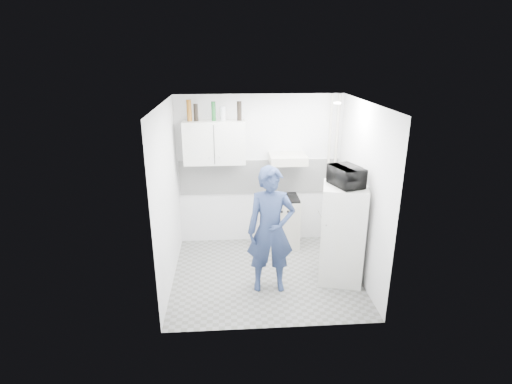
{
  "coord_description": "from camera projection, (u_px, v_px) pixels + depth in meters",
  "views": [
    {
      "loc": [
        -0.53,
        -5.34,
        3.25
      ],
      "look_at": [
        -0.13,
        0.3,
        1.25
      ],
      "focal_mm": 28.0,
      "sensor_mm": 36.0,
      "label": 1
    }
  ],
  "objects": [
    {
      "name": "stove_top",
      "position": [
        283.0,
        197.0,
        6.81
      ],
      "size": [
        0.53,
        0.53,
        0.03
      ],
      "primitive_type": "cube",
      "color": "black",
      "rests_on": "stove"
    },
    {
      "name": "wall_right",
      "position": [
        362.0,
        193.0,
        5.8
      ],
      "size": [
        0.0,
        2.6,
        2.6
      ],
      "primitive_type": "plane",
      "rotation": [
        1.57,
        0.0,
        -1.57
      ],
      "color": "silver",
      "rests_on": "floor"
    },
    {
      "name": "floor",
      "position": [
        266.0,
        275.0,
        6.14
      ],
      "size": [
        2.8,
        2.8,
        0.0
      ],
      "primitive_type": "plane",
      "color": "slate",
      "rests_on": "ground"
    },
    {
      "name": "bottle_a",
      "position": [
        189.0,
        110.0,
        6.29
      ],
      "size": [
        0.08,
        0.08,
        0.34
      ],
      "primitive_type": "cylinder",
      "color": "brown",
      "rests_on": "upper_cabinet"
    },
    {
      "name": "range_hood",
      "position": [
        288.0,
        159.0,
        6.59
      ],
      "size": [
        0.6,
        0.5,
        0.14
      ],
      "primitive_type": "cube",
      "color": "#BAB6A5",
      "rests_on": "wall_back"
    },
    {
      "name": "stove",
      "position": [
        282.0,
        222.0,
        6.96
      ],
      "size": [
        0.55,
        0.55,
        0.88
      ],
      "primitive_type": "cube",
      "color": "#BAB6A5",
      "rests_on": "floor"
    },
    {
      "name": "canister_a",
      "position": [
        223.0,
        114.0,
        6.34
      ],
      "size": [
        0.09,
        0.09,
        0.23
      ],
      "primitive_type": "cylinder",
      "color": "#B2B7BC",
      "rests_on": "upper_cabinet"
    },
    {
      "name": "upper_cabinet",
      "position": [
        214.0,
        142.0,
        6.49
      ],
      "size": [
        1.0,
        0.35,
        0.7
      ],
      "primitive_type": "cube",
      "color": "silver",
      "rests_on": "wall_back"
    },
    {
      "name": "saucepan",
      "position": [
        280.0,
        195.0,
        6.72
      ],
      "size": [
        0.16,
        0.16,
        0.09
      ],
      "primitive_type": "cylinder",
      "color": "silver",
      "rests_on": "stove_top"
    },
    {
      "name": "backsplash",
      "position": [
        259.0,
        177.0,
        6.9
      ],
      "size": [
        2.74,
        0.03,
        0.6
      ],
      "primitive_type": "cube",
      "color": "white",
      "rests_on": "wall_back"
    },
    {
      "name": "bottle_b",
      "position": [
        196.0,
        113.0,
        6.31
      ],
      "size": [
        0.07,
        0.07,
        0.27
      ],
      "primitive_type": "cylinder",
      "color": "black",
      "rests_on": "upper_cabinet"
    },
    {
      "name": "person",
      "position": [
        271.0,
        230.0,
        5.52
      ],
      "size": [
        0.67,
        0.45,
        1.82
      ],
      "primitive_type": "imported",
      "rotation": [
        0.0,
        0.0,
        -0.02
      ],
      "color": "navy",
      "rests_on": "floor"
    },
    {
      "name": "pipe_a",
      "position": [
        335.0,
        171.0,
        6.9
      ],
      "size": [
        0.05,
        0.05,
        2.6
      ],
      "primitive_type": "cylinder",
      "color": "#BAB6A5",
      "rests_on": "floor"
    },
    {
      "name": "ceiling_spot_fixture",
      "position": [
        337.0,
        103.0,
        5.54
      ],
      "size": [
        0.1,
        0.1,
        0.02
      ],
      "primitive_type": "cylinder",
      "color": "white",
      "rests_on": "ceiling"
    },
    {
      "name": "microwave",
      "position": [
        347.0,
        176.0,
        5.52
      ],
      "size": [
        0.59,
        0.49,
        0.28
      ],
      "primitive_type": "imported",
      "rotation": [
        0.0,
        0.0,
        1.9
      ],
      "color": "black",
      "rests_on": "fridge"
    },
    {
      "name": "wall_left",
      "position": [
        167.0,
        198.0,
        5.61
      ],
      "size": [
        0.0,
        2.6,
        2.6
      ],
      "primitive_type": "plane",
      "rotation": [
        1.57,
        0.0,
        1.57
      ],
      "color": "silver",
      "rests_on": "floor"
    },
    {
      "name": "wall_back",
      "position": [
        259.0,
        171.0,
        6.88
      ],
      "size": [
        2.8,
        0.0,
        2.8
      ],
      "primitive_type": "plane",
      "rotation": [
        1.57,
        0.0,
        0.0
      ],
      "color": "silver",
      "rests_on": "floor"
    },
    {
      "name": "fridge",
      "position": [
        342.0,
        234.0,
        5.81
      ],
      "size": [
        0.74,
        0.74,
        1.47
      ],
      "primitive_type": "cube",
      "rotation": [
        0.0,
        0.0,
        -0.25
      ],
      "color": "silver",
      "rests_on": "floor"
    },
    {
      "name": "ceiling",
      "position": [
        267.0,
        103.0,
        5.28
      ],
      "size": [
        2.8,
        2.8,
        0.0
      ],
      "primitive_type": "plane",
      "color": "white",
      "rests_on": "wall_back"
    },
    {
      "name": "bottle_e",
      "position": [
        239.0,
        111.0,
        6.35
      ],
      "size": [
        0.08,
        0.08,
        0.3
      ],
      "primitive_type": "cylinder",
      "color": "black",
      "rests_on": "upper_cabinet"
    },
    {
      "name": "bottle_d",
      "position": [
        214.0,
        111.0,
        6.32
      ],
      "size": [
        0.07,
        0.07,
        0.3
      ],
      "primitive_type": "cylinder",
      "color": "#144C1E",
      "rests_on": "upper_cabinet"
    },
    {
      "name": "pipe_b",
      "position": [
        328.0,
        171.0,
        6.89
      ],
      "size": [
        0.04,
        0.04,
        2.6
      ],
      "primitive_type": "cylinder",
      "color": "#BAB6A5",
      "rests_on": "floor"
    }
  ]
}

